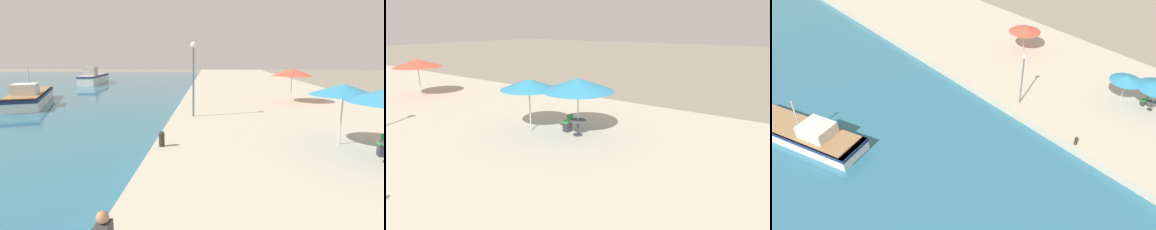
% 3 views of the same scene
% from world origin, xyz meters
% --- Properties ---
extents(quay_promenade, '(16.00, 90.00, 0.71)m').
position_xyz_m(quay_promenade, '(8.00, 37.00, 0.36)').
color(quay_promenade, '#BCB29E').
rests_on(quay_promenade, ground_plane).
extents(fishing_boat_near, '(6.79, 11.24, 3.52)m').
position_xyz_m(fishing_boat_near, '(-14.35, 25.14, 0.74)').
color(fishing_boat_near, white).
rests_on(fishing_boat_near, water_basin).
extents(cafe_umbrella_white, '(2.71, 2.71, 2.59)m').
position_xyz_m(cafe_umbrella_white, '(7.93, 11.18, 3.06)').
color(cafe_umbrella_white, '#B7B7B7').
rests_on(cafe_umbrella_white, quay_promenade).
extents(cafe_umbrella_striped, '(3.30, 3.30, 2.71)m').
position_xyz_m(cafe_umbrella_striped, '(8.99, 23.25, 3.13)').
color(cafe_umbrella_striped, '#B7B7B7').
rests_on(cafe_umbrella_striped, quay_promenade).
extents(cafe_table, '(0.80, 0.80, 0.74)m').
position_xyz_m(cafe_table, '(8.78, 8.93, 1.24)').
color(cafe_table, '#333338').
rests_on(cafe_table, quay_promenade).
extents(cafe_chair_left, '(0.48, 0.50, 0.91)m').
position_xyz_m(cafe_chair_left, '(8.92, 9.64, 1.04)').
color(cafe_chair_left, '#2D2D33').
rests_on(cafe_chair_left, quay_promenade).
extents(mooring_bollard, '(0.26, 0.26, 0.65)m').
position_xyz_m(mooring_bollard, '(0.40, 10.42, 1.06)').
color(mooring_bollard, '#2D2823').
rests_on(mooring_bollard, quay_promenade).
extents(lamppost, '(0.36, 0.36, 4.56)m').
position_xyz_m(lamppost, '(1.36, 16.85, 3.80)').
color(lamppost, '#565B60').
rests_on(lamppost, quay_promenade).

